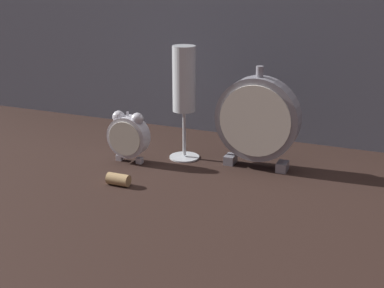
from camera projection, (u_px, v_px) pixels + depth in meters
name	position (u px, v px, depth m)	size (l,w,h in m)	color
ground_plane	(175.00, 182.00, 0.98)	(4.00, 4.00, 0.00)	black
fabric_backdrop_drape	(235.00, 13.00, 1.18)	(1.43, 0.01, 0.56)	slate
alarm_clock_twin_bell	(128.00, 135.00, 1.07)	(0.08, 0.03, 0.11)	silver
mantel_clock_silver	(257.00, 120.00, 1.03)	(0.16, 0.04, 0.20)	gray
champagne_flute	(184.00, 87.00, 1.06)	(0.06, 0.06, 0.23)	silver
wine_cork	(118.00, 179.00, 0.97)	(0.02, 0.02, 0.04)	tan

